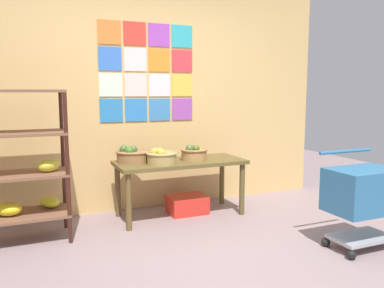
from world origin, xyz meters
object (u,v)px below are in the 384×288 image
(fruit_basket_back_right, at_px, (133,155))
(fruit_basket_back_left, at_px, (161,157))
(produce_crate_under_table, at_px, (187,204))
(display_table, at_px, (180,168))
(banana_shelf_unit, at_px, (2,158))
(shopping_cart, at_px, (363,193))
(fruit_basket_centre, at_px, (194,153))

(fruit_basket_back_right, bearing_deg, fruit_basket_back_left, -41.99)
(produce_crate_under_table, bearing_deg, fruit_basket_back_left, -157.34)
(fruit_basket_back_left, bearing_deg, display_table, 22.46)
(display_table, relative_size, fruit_basket_back_left, 4.33)
(banana_shelf_unit, bearing_deg, shopping_cart, -25.26)
(banana_shelf_unit, xyz_separation_m, display_table, (1.76, 0.13, -0.24))
(fruit_basket_back_right, xyz_separation_m, fruit_basket_centre, (0.65, -0.15, 0.00))
(produce_crate_under_table, bearing_deg, display_table, -156.83)
(fruit_basket_back_left, relative_size, shopping_cart, 0.38)
(fruit_basket_back_right, xyz_separation_m, fruit_basket_back_left, (0.25, -0.22, -0.00))
(fruit_basket_centre, xyz_separation_m, shopping_cart, (0.98, -1.45, -0.21))
(fruit_basket_back_right, relative_size, fruit_basket_centre, 1.23)
(display_table, distance_m, fruit_basket_back_right, 0.54)
(display_table, distance_m, fruit_basket_back_left, 0.32)
(produce_crate_under_table, bearing_deg, shopping_cart, -56.21)
(fruit_basket_centre, height_order, shopping_cart, shopping_cart)
(banana_shelf_unit, height_order, fruit_basket_back_right, banana_shelf_unit)
(fruit_basket_back_right, bearing_deg, banana_shelf_unit, -168.91)
(fruit_basket_back_right, xyz_separation_m, shopping_cart, (1.63, -1.61, -0.20))
(fruit_basket_back_right, distance_m, produce_crate_under_table, 0.85)
(fruit_basket_back_left, bearing_deg, banana_shelf_unit, -179.08)
(fruit_basket_back_left, bearing_deg, produce_crate_under_table, 22.66)
(fruit_basket_back_left, distance_m, shopping_cart, 1.97)
(display_table, height_order, produce_crate_under_table, display_table)
(fruit_basket_back_right, relative_size, produce_crate_under_table, 0.88)
(fruit_basket_centre, distance_m, fruit_basket_back_left, 0.41)
(display_table, xyz_separation_m, fruit_basket_centre, (0.15, -0.04, 0.16))
(display_table, xyz_separation_m, fruit_basket_back_left, (-0.25, -0.11, 0.15))
(banana_shelf_unit, height_order, shopping_cart, banana_shelf_unit)
(banana_shelf_unit, xyz_separation_m, fruit_basket_centre, (1.91, 0.09, -0.08))
(banana_shelf_unit, bearing_deg, fruit_basket_back_right, 11.09)
(display_table, relative_size, fruit_basket_centre, 4.62)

